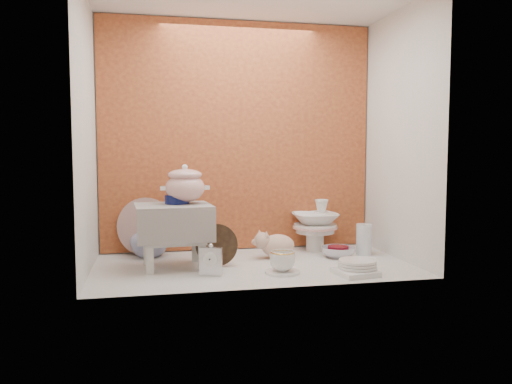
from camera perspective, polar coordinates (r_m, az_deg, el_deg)
ground at (r=2.94m, az=-0.30°, el=-8.23°), size 1.80×1.80×0.00m
niche_shell at (r=3.05m, az=-1.00°, el=9.83°), size 1.86×1.03×1.53m
step_stool at (r=2.88m, az=-9.29°, el=-4.94°), size 0.44×0.38×0.36m
soup_tureen at (r=2.89m, az=-8.02°, el=0.91°), size 0.35×0.35×0.23m
cobalt_bowl at (r=2.90m, az=-8.87°, el=-0.81°), size 0.17×0.17×0.05m
floral_platter at (r=3.24m, az=-12.34°, el=-3.83°), size 0.37×0.15×0.36m
blue_white_vase at (r=3.22m, az=-11.95°, el=-4.96°), size 0.30×0.30×0.25m
lacquer_tray at (r=2.90m, az=-4.45°, el=-5.98°), size 0.25×0.10×0.24m
mantel_clock at (r=2.69m, az=-5.11°, el=-7.61°), size 0.12×0.07×0.17m
plush_pig at (r=3.11m, az=2.48°, el=-6.03°), size 0.31×0.26×0.16m
teacup_saucer at (r=2.75m, az=2.99°, el=-9.00°), size 0.22×0.22×0.01m
gold_rim_teacup at (r=2.73m, az=3.00°, el=-7.77°), size 0.17×0.17×0.11m
lattice_dish at (r=2.76m, az=11.12°, el=-8.87°), size 0.23×0.23×0.03m
dinner_plate_stack at (r=2.79m, az=11.37°, el=-8.23°), size 0.27×0.27×0.07m
crystal_bowl at (r=3.17m, az=9.25°, el=-6.71°), size 0.22×0.22×0.06m
clear_glass_vase at (r=3.27m, az=12.06°, el=-5.25°), size 0.11×0.11×0.20m
porcelain_tower at (r=3.35m, az=6.68°, el=-3.71°), size 0.34×0.34×0.34m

